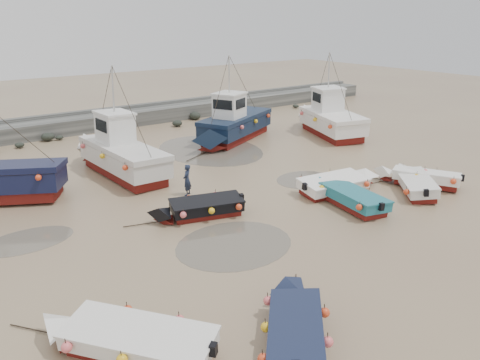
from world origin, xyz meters
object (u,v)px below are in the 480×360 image
at_px(dinghy_1, 297,322).
at_px(dinghy_2, 348,195).
at_px(dinghy_3, 415,181).
at_px(cabin_boat_1, 118,152).
at_px(cabin_boat_2, 232,123).
at_px(dinghy_5, 338,182).
at_px(dinghy_6, 419,176).
at_px(cabin_boat_3, 329,117).
at_px(person, 188,195).
at_px(dinghy_0, 128,336).
at_px(dinghy_4, 199,206).

distance_m(dinghy_1, dinghy_2, 10.77).
bearing_deg(dinghy_3, cabin_boat_1, 175.83).
height_order(cabin_boat_1, cabin_boat_2, same).
xyz_separation_m(dinghy_2, dinghy_5, (1.01, 1.57, -0.00)).
xyz_separation_m(dinghy_6, cabin_boat_3, (4.73, 11.27, 0.81)).
distance_m(dinghy_6, person, 12.73).
bearing_deg(cabin_boat_2, dinghy_3, 161.14).
xyz_separation_m(dinghy_0, dinghy_1, (4.19, -2.34, 0.02)).
relative_size(dinghy_1, dinghy_6, 0.85).
xyz_separation_m(dinghy_3, cabin_boat_3, (5.62, 11.63, 0.81)).
bearing_deg(dinghy_5, dinghy_4, -93.92).
bearing_deg(dinghy_4, dinghy_1, -177.87).
bearing_deg(dinghy_0, cabin_boat_2, 10.50).
distance_m(dinghy_4, cabin_boat_1, 8.28).
relative_size(dinghy_0, cabin_boat_2, 0.58).
distance_m(dinghy_3, cabin_boat_2, 14.54).
bearing_deg(cabin_boat_1, dinghy_4, -90.33).
xyz_separation_m(dinghy_4, dinghy_6, (12.06, -3.50, -0.00)).
height_order(dinghy_1, dinghy_3, same).
bearing_deg(dinghy_5, cabin_boat_2, 179.57).
bearing_deg(dinghy_2, dinghy_3, -0.45).
relative_size(dinghy_1, cabin_boat_1, 0.45).
relative_size(dinghy_3, cabin_boat_1, 0.48).
xyz_separation_m(dinghy_1, cabin_boat_3, (19.08, 16.87, 0.80)).
height_order(dinghy_2, cabin_boat_2, cabin_boat_2).
xyz_separation_m(dinghy_2, cabin_boat_2, (2.71, 13.68, 0.78)).
distance_m(cabin_boat_2, person, 11.50).
xyz_separation_m(dinghy_0, dinghy_2, (13.16, 3.62, 0.01)).
height_order(dinghy_0, cabin_boat_2, cabin_boat_2).
bearing_deg(dinghy_3, cabin_boat_2, 138.99).
height_order(cabin_boat_1, person, cabin_boat_1).
relative_size(dinghy_0, dinghy_1, 1.24).
bearing_deg(cabin_boat_3, cabin_boat_1, -161.29).
xyz_separation_m(dinghy_5, cabin_boat_2, (1.70, 12.11, 0.78)).
distance_m(dinghy_1, cabin_boat_2, 22.86).
bearing_deg(dinghy_3, cabin_boat_3, 106.16).
xyz_separation_m(cabin_boat_2, cabin_boat_3, (7.40, -2.77, 0.03)).
relative_size(dinghy_2, dinghy_3, 1.19).
distance_m(dinghy_2, person, 8.23).
relative_size(dinghy_1, dinghy_5, 0.77).
bearing_deg(dinghy_1, cabin_boat_1, 126.42).
distance_m(dinghy_0, cabin_boat_1, 16.17).
height_order(dinghy_0, dinghy_5, same).
distance_m(dinghy_0, dinghy_5, 15.09).
distance_m(dinghy_3, cabin_boat_3, 12.94).
bearing_deg(cabin_boat_2, dinghy_1, 123.37).
bearing_deg(dinghy_5, dinghy_1, -45.41).
height_order(dinghy_2, dinghy_5, same).
height_order(dinghy_0, dinghy_4, same).
xyz_separation_m(dinghy_0, dinghy_5, (14.17, 5.19, 0.01)).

